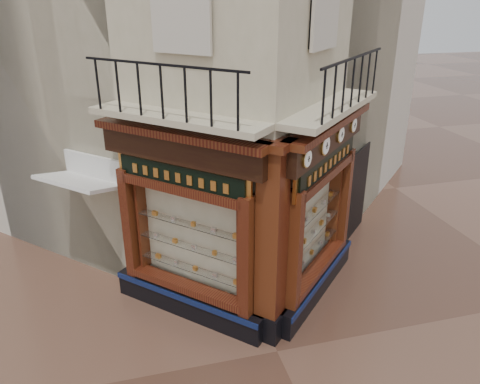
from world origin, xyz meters
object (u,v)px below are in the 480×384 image
object	(u,v)px
awning	(94,284)
signboard_left	(180,177)
clock_b	(325,145)
clock_d	(353,125)
clock_c	(340,134)
corner_pilaster	(272,248)
clock_a	(307,159)
signboard_right	(327,163)

from	to	relation	value
awning	signboard_left	xyz separation A→B (m)	(1.92, -1.66, 3.10)
clock_b	clock_d	distance (m)	1.66
clock_b	awning	world-z (taller)	clock_b
awning	clock_c	bearing A→B (deg)	-151.25
corner_pilaster	clock_c	xyz separation A→B (m)	(1.77, 1.17, 1.67)
clock_a	signboard_left	distance (m)	2.35
signboard_left	awning	bearing A→B (deg)	4.15
clock_c	signboard_right	size ratio (longest dim) A/B	0.15
corner_pilaster	signboard_left	distance (m)	2.12
signboard_left	clock_a	bearing A→B (deg)	-162.18
signboard_left	clock_b	bearing A→B (deg)	-144.36
clock_b	signboard_right	distance (m)	0.73
corner_pilaster	signboard_left	size ratio (longest dim) A/B	1.85
clock_d	signboard_right	bearing A→B (deg)	174.55
clock_b	clock_d	bearing A→B (deg)	0.00
clock_d	signboard_left	xyz separation A→B (m)	(-3.82, -0.74, -0.52)
clock_c	awning	world-z (taller)	clock_c
clock_a	signboard_left	xyz separation A→B (m)	(-2.03, 1.04, -0.52)
clock_d	clock_c	bearing A→B (deg)	-180.00
signboard_left	signboard_right	bearing A→B (deg)	-135.00
clock_a	clock_d	xyz separation A→B (m)	(1.79, 1.79, 0.00)
corner_pilaster	clock_c	size ratio (longest dim) A/B	11.59
clock_d	signboard_left	distance (m)	3.93
clock_b	signboard_right	bearing A→B (deg)	12.33
signboard_right	corner_pilaster	bearing A→B (deg)	169.75
clock_c	clock_d	size ratio (longest dim) A/B	1.04
awning	signboard_right	size ratio (longest dim) A/B	0.77
corner_pilaster	awning	xyz separation A→B (m)	(-3.38, 2.67, -1.95)
clock_a	signboard_right	world-z (taller)	clock_a
clock_a	clock_c	world-z (taller)	clock_c
clock_a	clock_c	xyz separation A→B (m)	(1.20, 1.20, 0.00)
signboard_left	signboard_right	size ratio (longest dim) A/B	0.97
clock_d	awning	xyz separation A→B (m)	(-5.74, 0.92, -3.62)
corner_pilaster	clock_b	xyz separation A→B (m)	(1.18, 0.58, 1.67)
clock_a	clock_d	bearing A→B (deg)	0.00
clock_d	corner_pilaster	bearing A→B (deg)	171.65
awning	clock_d	bearing A→B (deg)	-144.09
corner_pilaster	signboard_right	world-z (taller)	corner_pilaster
corner_pilaster	clock_b	world-z (taller)	corner_pilaster
clock_b	clock_d	size ratio (longest dim) A/B	1.17
corner_pilaster	clock_a	bearing A→B (deg)	-48.07
clock_b	signboard_left	xyz separation A→B (m)	(-2.64, 0.44, -0.52)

